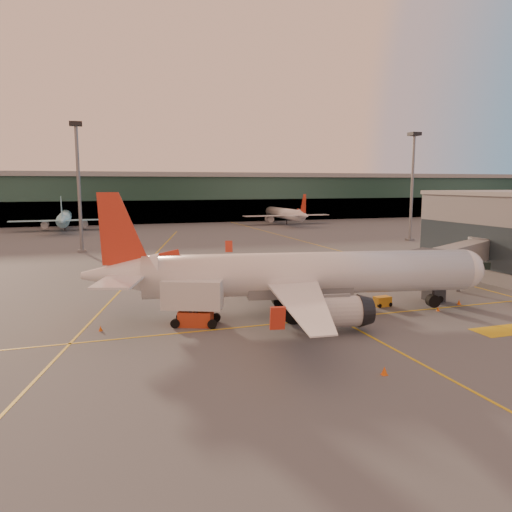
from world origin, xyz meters
name	(u,v)px	position (x,y,z in m)	size (l,w,h in m)	color
ground	(313,337)	(0.00, 0.00, 0.00)	(600.00, 600.00, 0.00)	#4C4F54
taxi_markings	(161,265)	(-7.32, 44.49, 0.01)	(100.12, 173.00, 0.01)	gold
terminal	(142,197)	(0.00, 141.79, 8.76)	(400.00, 20.00, 17.60)	#19382D
mast_west_near	(78,178)	(-20.00, 66.00, 14.86)	(2.40, 2.40, 25.60)	slate
mast_east_near	(412,179)	(55.00, 62.00, 14.86)	(2.40, 2.40, 25.60)	slate
main_airplane	(296,276)	(1.61, 7.57, 4.18)	(42.44, 38.53, 12.88)	white
jet_bridge	(463,257)	(27.00, 12.12, 4.34)	(20.45, 13.16, 6.22)	slate
catering_truck	(193,299)	(-9.38, 7.28, 2.54)	(6.28, 4.55, 4.48)	#B23619
gpu_cart	(382,302)	(12.31, 7.82, 0.54)	(2.00, 1.31, 1.11)	orange
cone_nose	(459,302)	(21.08, 5.70, 0.27)	(0.44, 0.44, 0.56)	#F15B0C
cone_tail	(101,328)	(-18.09, 8.11, 0.23)	(0.38, 0.38, 0.48)	#F15B0C
cone_wing_right	(384,371)	(1.05, -9.87, 0.30)	(0.49, 0.49, 0.63)	#F15B0C
cone_wing_left	(236,282)	(0.14, 24.92, 0.30)	(0.49, 0.49, 0.62)	#F15B0C
cone_fwd	(438,309)	(16.86, 4.05, 0.23)	(0.37, 0.37, 0.48)	#F15B0C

